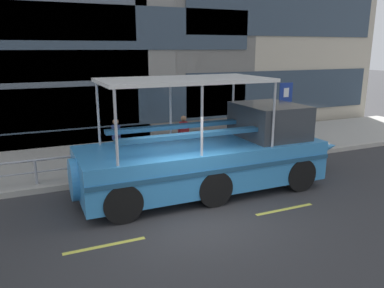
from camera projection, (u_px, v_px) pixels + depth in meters
ground_plane at (191, 213)px, 9.97m from camera, size 120.00×120.00×0.00m
sidewalk at (134, 156)px, 14.92m from camera, size 32.00×4.80×0.18m
curb_edge at (154, 175)px, 12.71m from camera, size 32.00×0.18×0.18m
lane_centreline at (204, 226)px, 9.24m from camera, size 25.80×0.12×0.01m
curb_guardrail at (164, 153)px, 13.06m from camera, size 11.67×0.09×0.78m
parking_sign at (285, 105)px, 15.04m from camera, size 0.60×0.12×2.71m
duck_tour_boat at (217, 154)px, 11.49m from camera, size 9.03×2.69×3.40m
pedestrian_near_bow at (234, 127)px, 15.23m from camera, size 0.22×0.44×1.56m
pedestrian_mid_left at (184, 132)px, 14.41m from camera, size 0.45×0.21×1.56m
pedestrian_mid_right at (116, 136)px, 13.77m from camera, size 0.28×0.41×1.56m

